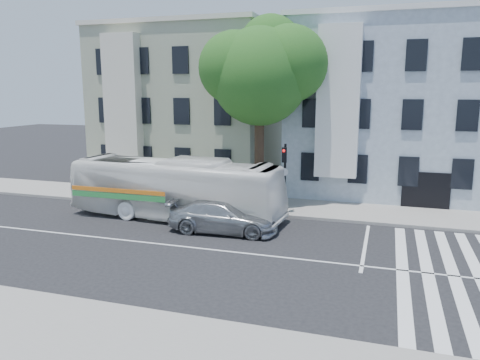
% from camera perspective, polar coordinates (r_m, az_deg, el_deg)
% --- Properties ---
extents(ground, '(120.00, 120.00, 0.00)m').
position_cam_1_polar(ground, '(20.42, -4.09, -8.41)').
color(ground, black).
rests_on(ground, ground).
extents(sidewalk_far, '(80.00, 4.00, 0.15)m').
position_cam_1_polar(sidewalk_far, '(27.68, 2.03, -3.04)').
color(sidewalk_far, gray).
rests_on(sidewalk_far, ground).
extents(sidewalk_near, '(80.00, 4.00, 0.15)m').
position_cam_1_polar(sidewalk_near, '(13.93, -16.97, -18.25)').
color(sidewalk_near, gray).
rests_on(sidewalk_near, ground).
extents(building_left, '(12.00, 10.00, 11.00)m').
position_cam_1_polar(building_left, '(35.83, -5.79, 8.87)').
color(building_left, gray).
rests_on(building_left, ground).
extents(building_right, '(12.00, 10.00, 11.00)m').
position_cam_1_polar(building_right, '(32.91, 17.46, 8.25)').
color(building_right, '#8D9BA8').
rests_on(building_right, ground).
extents(street_tree, '(7.30, 5.90, 11.10)m').
position_cam_1_polar(street_tree, '(27.58, 2.69, 13.16)').
color(street_tree, '#2D2116').
rests_on(street_tree, ground).
extents(bus, '(3.52, 11.84, 3.25)m').
position_cam_1_polar(bus, '(24.91, -7.90, -1.05)').
color(bus, white).
rests_on(bus, ground).
extents(sedan, '(2.43, 5.41, 1.54)m').
position_cam_1_polar(sedan, '(22.57, -2.05, -4.45)').
color(sedan, '#A9ACB0').
rests_on(sedan, ground).
extents(hedge, '(8.53, 1.30, 0.70)m').
position_cam_1_polar(hedge, '(27.76, -6.36, -2.16)').
color(hedge, '#225B1D').
rests_on(hedge, sidewalk_far).
extents(traffic_signal, '(0.40, 0.52, 3.93)m').
position_cam_1_polar(traffic_signal, '(25.13, 5.45, 1.23)').
color(traffic_signal, black).
rests_on(traffic_signal, ground).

